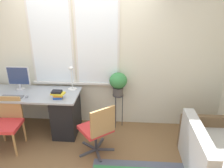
{
  "coord_description": "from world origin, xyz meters",
  "views": [
    {
      "loc": [
        0.79,
        -3.03,
        2.4
      ],
      "look_at": [
        0.56,
        0.18,
        1.06
      ],
      "focal_mm": 35.0,
      "sensor_mm": 36.0,
      "label": 1
    }
  ],
  "objects": [
    {
      "name": "ground_plane",
      "position": [
        0.0,
        0.0,
        0.0
      ],
      "size": [
        14.0,
        14.0,
        0.0
      ],
      "primitive_type": "plane",
      "color": "brown"
    },
    {
      "name": "mouse",
      "position": [
        -0.89,
        0.18,
        0.79
      ],
      "size": [
        0.04,
        0.07,
        0.03
      ],
      "color": "slate",
      "rests_on": "desk"
    },
    {
      "name": "plant_stand",
      "position": [
        0.64,
        0.62,
        0.55
      ],
      "size": [
        0.2,
        0.2,
        0.67
      ],
      "color": "#333338",
      "rests_on": "ground_plane"
    },
    {
      "name": "wall_back_with_window",
      "position": [
        -0.01,
        0.79,
        1.36
      ],
      "size": [
        9.0,
        0.12,
        2.7
      ],
      "color": "beige",
      "rests_on": "ground_plane"
    },
    {
      "name": "book_stack",
      "position": [
        -0.35,
        0.19,
        0.84
      ],
      "size": [
        0.23,
        0.17,
        0.14
      ],
      "color": "#2851B2",
      "rests_on": "desk"
    },
    {
      "name": "couch_loveseat",
      "position": [
        2.05,
        -0.56,
        0.27
      ],
      "size": [
        0.81,
        1.33,
        0.76
      ],
      "rotation": [
        0.0,
        0.0,
        1.57
      ],
      "color": "beige",
      "rests_on": "ground_plane"
    },
    {
      "name": "desk_chair_wooden",
      "position": [
        -1.12,
        -0.12,
        0.47
      ],
      "size": [
        0.45,
        0.46,
        0.85
      ],
      "rotation": [
        0.0,
        0.0,
        0.04
      ],
      "color": "#B2844C",
      "rests_on": "ground_plane"
    },
    {
      "name": "monitor",
      "position": [
        -1.15,
        0.5,
        1.01
      ],
      "size": [
        0.4,
        0.15,
        0.44
      ],
      "color": "silver",
      "rests_on": "desk"
    },
    {
      "name": "potted_plant",
      "position": [
        0.64,
        0.62,
        0.92
      ],
      "size": [
        0.32,
        0.32,
        0.42
      ],
      "color": "#514C47",
      "rests_on": "plant_stand"
    },
    {
      "name": "desk_lamp",
      "position": [
        -0.2,
        0.58,
        1.02
      ],
      "size": [
        0.16,
        0.16,
        0.44
      ],
      "color": "white",
      "rests_on": "desk"
    },
    {
      "name": "keyboard",
      "position": [
        -1.14,
        0.17,
        0.78
      ],
      "size": [
        0.37,
        0.12,
        0.02
      ],
      "color": "slate",
      "rests_on": "desk"
    },
    {
      "name": "office_chair_swivel",
      "position": [
        0.37,
        -0.19,
        0.46
      ],
      "size": [
        0.62,
        0.63,
        0.88
      ],
      "rotation": [
        0.0,
        0.0,
        3.82
      ],
      "color": "#47474C",
      "rests_on": "ground_plane"
    },
    {
      "name": "desk",
      "position": [
        -1.09,
        0.36,
        0.41
      ],
      "size": [
        2.1,
        0.71,
        0.77
      ],
      "color": "#9EA3A8",
      "rests_on": "ground_plane"
    }
  ]
}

